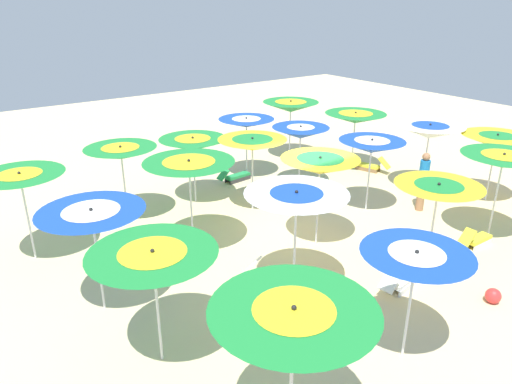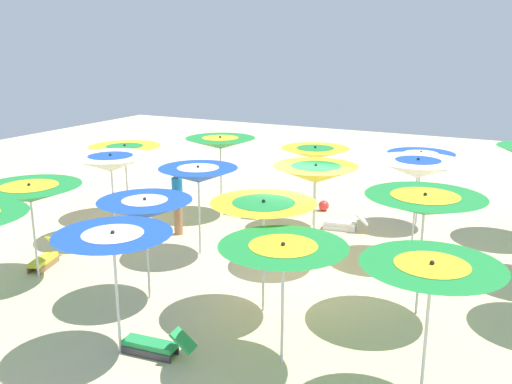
# 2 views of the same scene
# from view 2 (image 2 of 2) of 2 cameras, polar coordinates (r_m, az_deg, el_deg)

# --- Properties ---
(ground) EXTENTS (43.47, 43.47, 0.04)m
(ground) POSITION_cam_2_polar(r_m,az_deg,el_deg) (13.32, 4.10, -8.45)
(ground) COLOR beige
(beach_umbrella_1) EXTENTS (1.99, 1.99, 2.24)m
(beach_umbrella_1) POSITION_cam_2_polar(r_m,az_deg,el_deg) (9.74, -14.15, -4.93)
(beach_umbrella_1) COLOR silver
(beach_umbrella_1) RESTS_ON ground
(beach_umbrella_2) EXTENTS (2.10, 2.10, 2.17)m
(beach_umbrella_2) POSITION_cam_2_polar(r_m,az_deg,el_deg) (9.14, 2.74, -6.49)
(beach_umbrella_2) COLOR silver
(beach_umbrella_2) RESTS_ON ground
(beach_umbrella_3) EXTENTS (2.05, 2.05, 2.28)m
(beach_umbrella_3) POSITION_cam_2_polar(r_m,az_deg,el_deg) (8.47, 17.18, -8.03)
(beach_umbrella_3) COLOR silver
(beach_umbrella_3) RESTS_ON ground
(beach_umbrella_5) EXTENTS (2.27, 2.27, 2.24)m
(beach_umbrella_5) POSITION_cam_2_polar(r_m,az_deg,el_deg) (13.47, -21.78, -0.16)
(beach_umbrella_5) COLOR silver
(beach_umbrella_5) RESTS_ON ground
(beach_umbrella_6) EXTENTS (1.93, 1.93, 2.21)m
(beach_umbrella_6) POSITION_cam_2_polar(r_m,az_deg,el_deg) (11.71, -11.08, -1.71)
(beach_umbrella_6) COLOR silver
(beach_umbrella_6) RESTS_ON ground
(beach_umbrella_7) EXTENTS (2.06, 2.06, 2.33)m
(beach_umbrella_7) POSITION_cam_2_polar(r_m,az_deg,el_deg) (10.91, 0.76, -1.89)
(beach_umbrella_7) COLOR silver
(beach_umbrella_7) RESTS_ON ground
(beach_umbrella_8) EXTENTS (2.26, 2.26, 2.51)m
(beach_umbrella_8) POSITION_cam_2_polar(r_m,az_deg,el_deg) (11.17, 16.58, -1.25)
(beach_umbrella_8) COLOR silver
(beach_umbrella_8) RESTS_ON ground
(beach_umbrella_10) EXTENTS (2.20, 2.20, 2.35)m
(beach_umbrella_10) POSITION_cam_2_polar(r_m,az_deg,el_deg) (15.70, -14.39, 2.82)
(beach_umbrella_10) COLOR silver
(beach_umbrella_10) RESTS_ON ground
(beach_umbrella_11) EXTENTS (1.97, 1.97, 2.30)m
(beach_umbrella_11) POSITION_cam_2_polar(r_m,az_deg,el_deg) (14.05, -5.82, 1.71)
(beach_umbrella_11) COLOR silver
(beach_umbrella_11) RESTS_ON ground
(beach_umbrella_12) EXTENTS (2.00, 2.00, 2.48)m
(beach_umbrella_12) POSITION_cam_2_polar(r_m,az_deg,el_deg) (13.44, 6.01, 1.81)
(beach_umbrella_12) COLOR silver
(beach_umbrella_12) RESTS_ON ground
(beach_umbrella_13) EXTENTS (2.16, 2.16, 2.54)m
(beach_umbrella_13) POSITION_cam_2_polar(r_m,az_deg,el_deg) (14.30, 15.93, 2.26)
(beach_umbrella_13) COLOR silver
(beach_umbrella_13) RESTS_ON ground
(beach_umbrella_15) EXTENTS (2.15, 2.15, 2.25)m
(beach_umbrella_15) POSITION_cam_2_polar(r_m,az_deg,el_deg) (17.65, -13.04, 3.93)
(beach_umbrella_15) COLOR silver
(beach_umbrella_15) RESTS_ON ground
(beach_umbrella_16) EXTENTS (2.14, 2.14, 2.46)m
(beach_umbrella_16) POSITION_cam_2_polar(r_m,az_deg,el_deg) (17.40, -3.60, 4.92)
(beach_umbrella_16) COLOR silver
(beach_umbrella_16) RESTS_ON ground
(beach_umbrella_17) EXTENTS (1.94, 1.94, 2.37)m
(beach_umbrella_17) POSITION_cam_2_polar(r_m,az_deg,el_deg) (16.28, 5.96, 3.90)
(beach_umbrella_17) COLOR silver
(beach_umbrella_17) RESTS_ON ground
(beach_umbrella_18) EXTENTS (1.91, 1.91, 2.21)m
(beach_umbrella_18) POSITION_cam_2_polar(r_m,az_deg,el_deg) (16.98, 16.22, 3.20)
(beach_umbrella_18) COLOR silver
(beach_umbrella_18) RESTS_ON ground
(lounger_0) EXTENTS (0.35, 1.18, 0.61)m
(lounger_0) POSITION_cam_2_polar(r_m,az_deg,el_deg) (17.59, -1.39, -1.74)
(lounger_0) COLOR silver
(lounger_0) RESTS_ON ground
(lounger_1) EXTENTS (0.46, 1.36, 0.56)m
(lounger_1) POSITION_cam_2_polar(r_m,az_deg,el_deg) (10.27, -10.11, -14.88)
(lounger_1) COLOR #333338
(lounger_1) RESTS_ON ground
(lounger_3) EXTENTS (1.20, 0.80, 0.66)m
(lounger_3) POSITION_cam_2_polar(r_m,az_deg,el_deg) (14.28, 15.64, -6.30)
(lounger_3) COLOR olive
(lounger_3) RESTS_ON ground
(lounger_4) EXTENTS (1.35, 0.70, 0.62)m
(lounger_4) POSITION_cam_2_polar(r_m,az_deg,el_deg) (14.67, -20.39, -6.16)
(lounger_4) COLOR olive
(lounger_4) RESTS_ON ground
(lounger_5) EXTENTS (0.56, 1.32, 0.55)m
(lounger_5) POSITION_cam_2_polar(r_m,az_deg,el_deg) (16.47, 8.78, -3.11)
(lounger_5) COLOR silver
(lounger_5) RESTS_ON ground
(beachgoer_0) EXTENTS (0.30, 0.30, 1.86)m
(beachgoer_0) POSITION_cam_2_polar(r_m,az_deg,el_deg) (15.84, -7.89, -0.84)
(beachgoer_0) COLOR #A3704C
(beachgoer_0) RESTS_ON ground
(beach_ball) EXTENTS (0.34, 0.34, 0.34)m
(beach_ball) POSITION_cam_2_polar(r_m,az_deg,el_deg) (18.22, 6.82, -1.36)
(beach_ball) COLOR red
(beach_ball) RESTS_ON ground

